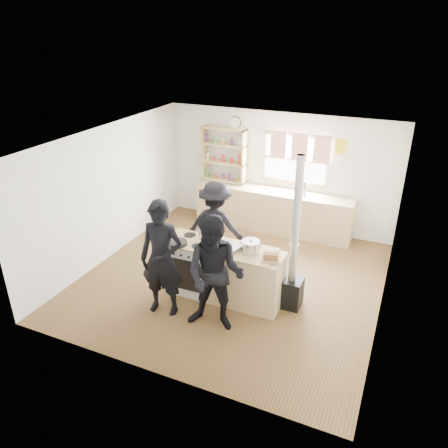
{
  "coord_description": "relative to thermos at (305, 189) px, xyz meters",
  "views": [
    {
      "loc": [
        2.55,
        -6.09,
        4.19
      ],
      "look_at": [
        -0.11,
        -0.1,
        1.1
      ],
      "focal_mm": 35.0,
      "sensor_mm": 36.0,
      "label": 1
    }
  ],
  "objects": [
    {
      "name": "cooking_island",
      "position": [
        -0.52,
        -2.77,
        -0.57
      ],
      "size": [
        1.97,
        0.64,
        0.93
      ],
      "color": "silver",
      "rests_on": "ground"
    },
    {
      "name": "flue_heater",
      "position": [
        0.5,
        -2.56,
        -0.39
      ],
      "size": [
        0.35,
        0.35,
        2.5
      ],
      "color": "black",
      "rests_on": "ground"
    },
    {
      "name": "shelving_unit",
      "position": [
        -1.86,
        0.12,
        0.47
      ],
      "size": [
        1.0,
        0.28,
        1.2
      ],
      "color": "tan",
      "rests_on": "back_counter"
    },
    {
      "name": "roast_tray",
      "position": [
        -0.46,
        -2.8,
        -0.07
      ],
      "size": [
        0.39,
        0.32,
        0.08
      ],
      "color": "silver",
      "rests_on": "cooking_island"
    },
    {
      "name": "person_near_left",
      "position": [
        -1.28,
        -3.49,
        -0.11
      ],
      "size": [
        0.73,
        0.53,
        1.85
      ],
      "primitive_type": "imported",
      "rotation": [
        0.0,
        0.0,
        0.14
      ],
      "color": "black",
      "rests_on": "ground"
    },
    {
      "name": "back_counter",
      "position": [
        -0.66,
        0.0,
        -0.59
      ],
      "size": [
        3.4,
        0.55,
        0.9
      ],
      "primitive_type": "cube",
      "color": "tan",
      "rests_on": "ground"
    },
    {
      "name": "bread_board",
      "position": [
        0.23,
        -2.87,
        -0.06
      ],
      "size": [
        0.32,
        0.27,
        0.12
      ],
      "color": "tan",
      "rests_on": "cooking_island"
    },
    {
      "name": "person_near_right",
      "position": [
        -0.38,
        -3.53,
        -0.14
      ],
      "size": [
        0.95,
        0.79,
        1.79
      ],
      "primitive_type": "imported",
      "rotation": [
        0.0,
        0.0,
        0.13
      ],
      "color": "black",
      "rests_on": "ground"
    },
    {
      "name": "thermos",
      "position": [
        0.0,
        0.0,
        0.0
      ],
      "size": [
        0.1,
        0.1,
        0.28
      ],
      "primitive_type": "cylinder",
      "color": "silver",
      "rests_on": "back_counter"
    },
    {
      "name": "person_far",
      "position": [
        -1.12,
        -1.92,
        -0.21
      ],
      "size": [
        1.11,
        0.69,
        1.65
      ],
      "primitive_type": "imported",
      "rotation": [
        0.0,
        0.0,
        3.22
      ],
      "color": "black",
      "rests_on": "ground"
    },
    {
      "name": "skillet_greens",
      "position": [
        -1.29,
        -2.99,
        -0.08
      ],
      "size": [
        0.38,
        0.38,
        0.05
      ],
      "color": "black",
      "rests_on": "cooking_island"
    },
    {
      "name": "stockpot_stove",
      "position": [
        -0.95,
        -2.63,
        -0.02
      ],
      "size": [
        0.25,
        0.25,
        0.2
      ],
      "color": "silver",
      "rests_on": "cooking_island"
    },
    {
      "name": "stockpot_counter",
      "position": [
        -0.13,
        -2.75,
        -0.01
      ],
      "size": [
        0.29,
        0.29,
        0.21
      ],
      "color": "silver",
      "rests_on": "cooking_island"
    },
    {
      "name": "ground",
      "position": [
        -0.66,
        -2.22,
        -1.05
      ],
      "size": [
        5.0,
        5.0,
        0.01
      ],
      "primitive_type": "cube",
      "color": "brown",
      "rests_on": "ground"
    }
  ]
}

